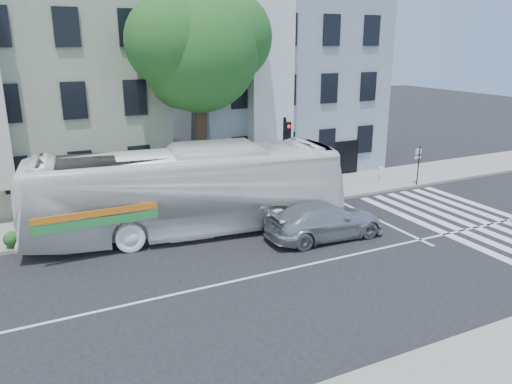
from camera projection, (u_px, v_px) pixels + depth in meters
ground at (285, 270)px, 18.20m from camera, size 120.00×120.00×0.00m
sidewalk_far at (207, 206)px, 25.05m from camera, size 80.00×4.00×0.15m
building_left at (34, 90)px, 26.53m from camera, size 12.00×10.00×11.00m
building_right at (267, 81)px, 32.44m from camera, size 12.00×10.00×11.00m
street_tree at (198, 45)px, 23.45m from camera, size 7.30×5.90×11.10m
bus at (187, 191)px, 21.31m from camera, size 4.87×13.81×3.76m
sedan at (325, 221)px, 20.99m from camera, size 2.31×5.29×1.51m
hedge at (57, 232)px, 20.43m from camera, size 8.52×2.25×0.70m
traffic_signal at (285, 151)px, 23.83m from camera, size 0.46×0.54×4.57m
fire_hydrant at (381, 173)px, 29.18m from camera, size 0.48×0.30×0.84m
far_sign_pole at (418, 160)px, 28.09m from camera, size 0.40×0.15×2.23m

